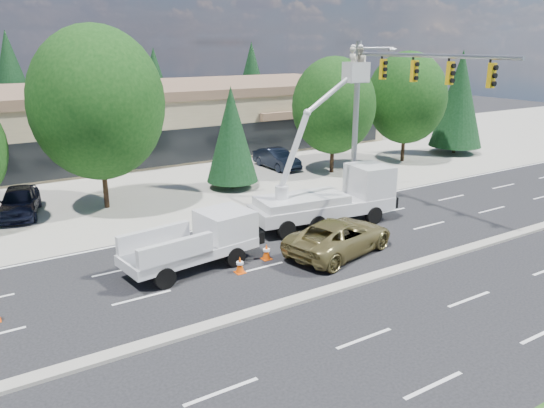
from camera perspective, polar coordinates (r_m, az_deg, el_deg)
ground at (r=19.55m, az=3.58°, el=-10.13°), size 140.00×140.00×0.00m
concrete_apron at (r=36.69m, az=-14.87°, el=2.37°), size 140.00×22.00×0.01m
road_median at (r=19.52m, az=3.58°, el=-9.97°), size 120.00×0.55×0.12m
strip_mall at (r=45.64m, az=-18.99°, el=8.43°), size 50.40×15.40×5.50m
tree_front_d at (r=30.13m, az=-18.27°, el=10.23°), size 7.14×7.14×9.90m
tree_front_e at (r=33.29m, az=-4.37°, el=7.47°), size 3.24×3.24×6.39m
tree_front_f at (r=37.46m, az=6.65°, el=10.45°), size 5.81×5.81×8.05m
tree_front_g at (r=42.14m, az=14.28°, el=11.00°), size 6.01×6.01×8.34m
tree_front_h at (r=46.67m, az=19.47°, el=10.62°), size 4.25×4.25×8.38m
tree_back_b at (r=56.54m, az=-26.22°, el=11.74°), size 5.11×5.11×10.07m
tree_back_c at (r=59.78m, az=-12.45°, el=12.41°), size 4.30×4.30×8.47m
tree_back_d at (r=64.82m, az=-2.20°, el=13.38°), size 4.58×4.58×9.03m
signal_mast at (r=29.41m, az=11.93°, el=11.08°), size 2.76×10.16×9.00m
utility_pickup at (r=22.03m, az=-7.91°, el=-4.53°), size 5.78×2.73×2.13m
bucket_truck at (r=26.93m, az=6.66°, el=1.67°), size 7.63×3.08×8.81m
traffic_cone_b at (r=21.46m, az=-3.47°, el=-6.55°), size 0.40×0.40×0.70m
traffic_cone_c at (r=22.71m, az=-0.61°, el=-5.16°), size 0.40×0.40×0.70m
minivan at (r=23.44m, az=7.30°, el=-3.48°), size 5.92×3.76×1.52m
parked_car_west at (r=31.30m, az=-25.53°, el=0.26°), size 2.90×4.94×1.58m
parked_car_east at (r=39.06m, az=0.51°, el=4.90°), size 1.64×4.45×1.46m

